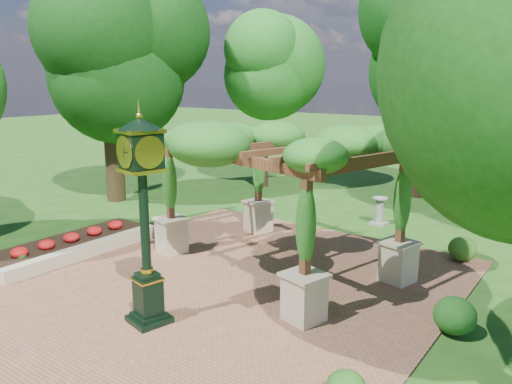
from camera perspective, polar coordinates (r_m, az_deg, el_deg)
The scene contains 12 objects.
ground at distance 11.77m, azimuth -7.36°, elevation -12.72°, with size 120.00×120.00×0.00m, color #1E4714.
brick_plaza at distance 12.44m, azimuth -4.15°, elevation -11.10°, with size 10.00×12.00×0.04m, color brown.
border_wall at distance 15.29m, azimuth -18.80°, elevation -6.42°, with size 0.35×5.00×0.40m, color #C6B793.
flower_bed at distance 16.01m, azimuth -20.67°, elevation -5.78°, with size 1.50×5.00×0.36m, color red.
pedestal_clock at distance 10.23m, azimuth -12.75°, elevation -1.24°, with size 1.03×1.03×4.38m.
pergola at distance 13.07m, azimuth 2.41°, elevation 5.14°, with size 7.22×5.49×4.04m.
sundial at distance 18.17m, azimuth 13.91°, elevation -2.32°, with size 0.57×0.57×0.99m.
shrub_mid at distance 11.03m, azimuth 21.77°, elevation -12.98°, with size 0.84×0.84×0.76m, color #194A14.
shrub_back at distance 15.25m, azimuth 22.53°, elevation -6.03°, with size 0.78×0.78×0.70m, color #2D5B1A.
tree_west_near at distance 21.57m, azimuth -16.59°, elevation 15.07°, with size 5.20×5.20×8.89m.
tree_west_far at distance 23.58m, azimuth 0.64°, elevation 12.98°, with size 4.28×4.28×7.49m.
tree_north at distance 22.66m, azimuth 19.10°, elevation 15.30°, with size 4.71×4.71×9.22m.
Camera 1 is at (7.39, -7.65, 5.04)m, focal length 35.00 mm.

